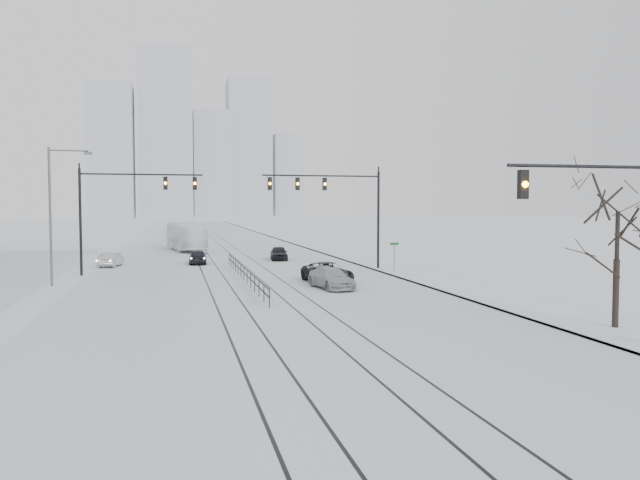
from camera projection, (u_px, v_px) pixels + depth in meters
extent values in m
plane|color=silver|center=(386.00, 434.00, 14.25)|extent=(500.00, 500.00, 0.00)
cube|color=silver|center=(216.00, 251.00, 72.59)|extent=(22.00, 260.00, 0.02)
cube|color=silver|center=(328.00, 248.00, 75.65)|extent=(5.00, 260.00, 0.16)
cube|color=gray|center=(309.00, 249.00, 75.10)|extent=(0.10, 260.00, 0.12)
cube|color=black|center=(200.00, 267.00, 52.55)|extent=(0.10, 180.00, 0.01)
cube|color=black|center=(217.00, 267.00, 52.87)|extent=(0.10, 180.00, 0.01)
cube|color=black|center=(245.00, 266.00, 53.42)|extent=(0.10, 180.00, 0.01)
cube|color=black|center=(261.00, 266.00, 53.74)|extent=(0.10, 180.00, 0.01)
cube|color=#ADB1BE|center=(111.00, 152.00, 258.73)|extent=(18.00, 18.00, 55.00)
cube|color=#ADB1BE|center=(166.00, 135.00, 271.04)|extent=(22.00, 22.00, 72.00)
cube|color=#ADB1BE|center=(211.00, 165.00, 284.02)|extent=(16.00, 16.00, 48.00)
cube|color=#ADB1BE|center=(249.00, 149.00, 295.45)|extent=(20.00, 20.00, 64.00)
cube|color=#ADB1BE|center=(287.00, 176.00, 308.43)|extent=(14.00, 14.00, 40.00)
cylinder|color=black|center=(585.00, 166.00, 21.86)|extent=(6.00, 0.12, 0.12)
cube|color=black|center=(523.00, 184.00, 21.35)|extent=(0.32, 0.24, 1.00)
sphere|color=orange|center=(525.00, 184.00, 21.22)|extent=(0.22, 0.22, 0.22)
cylinder|color=black|center=(378.00, 221.00, 50.68)|extent=(0.20, 0.20, 8.00)
cylinder|color=black|center=(322.00, 176.00, 49.40)|extent=(9.50, 0.12, 0.12)
cube|color=black|center=(270.00, 184.00, 48.49)|extent=(0.32, 0.24, 1.00)
sphere|color=orange|center=(270.00, 184.00, 48.36)|extent=(0.22, 0.22, 0.22)
cube|color=black|center=(297.00, 184.00, 48.99)|extent=(0.32, 0.24, 1.00)
sphere|color=orange|center=(298.00, 184.00, 48.86)|extent=(0.22, 0.22, 0.22)
cube|color=black|center=(325.00, 184.00, 49.49)|extent=(0.32, 0.24, 1.00)
sphere|color=orange|center=(325.00, 184.00, 49.36)|extent=(0.22, 0.22, 0.22)
cylinder|color=black|center=(80.00, 222.00, 46.42)|extent=(0.20, 0.20, 8.00)
cylinder|color=black|center=(142.00, 174.00, 47.25)|extent=(9.00, 0.12, 0.12)
cube|color=black|center=(195.00, 183.00, 48.17)|extent=(0.32, 0.24, 1.00)
sphere|color=orange|center=(195.00, 183.00, 48.03)|extent=(0.22, 0.22, 0.22)
cube|color=black|center=(165.00, 183.00, 47.67)|extent=(0.32, 0.24, 1.00)
sphere|color=orange|center=(165.00, 183.00, 47.53)|extent=(0.22, 0.22, 0.22)
cylinder|color=#595B60|center=(50.00, 217.00, 40.34)|extent=(0.16, 0.16, 9.00)
cylinder|color=#595B60|center=(69.00, 151.00, 40.37)|extent=(2.40, 0.10, 0.10)
cube|color=#595B60|center=(88.00, 153.00, 40.65)|extent=(0.50, 0.25, 0.18)
cylinder|color=black|center=(616.00, 295.00, 25.92)|extent=(0.26, 0.26, 3.00)
cylinder|color=black|center=(617.00, 241.00, 25.80)|extent=(0.18, 0.18, 2.50)
cube|color=black|center=(244.00, 267.00, 43.37)|extent=(0.06, 24.00, 0.06)
cube|color=black|center=(244.00, 273.00, 43.39)|extent=(0.06, 24.00, 0.06)
cylinder|color=#595B60|center=(394.00, 258.00, 47.98)|extent=(0.06, 0.06, 2.40)
cube|color=#0C4C19|center=(394.00, 244.00, 47.92)|extent=(0.70, 0.04, 0.18)
imported|color=black|center=(198.00, 257.00, 55.71)|extent=(1.71, 3.88, 1.30)
imported|color=#AFB2B7|center=(111.00, 260.00, 53.36)|extent=(1.98, 3.88, 1.22)
imported|color=black|center=(327.00, 273.00, 42.15)|extent=(3.06, 5.24, 1.37)
imported|color=#A3A6AB|center=(331.00, 278.00, 39.20)|extent=(2.53, 4.71, 1.30)
imported|color=black|center=(279.00, 253.00, 59.82)|extent=(2.00, 4.06, 1.33)
imported|color=white|center=(186.00, 237.00, 72.53)|extent=(4.57, 11.84, 3.22)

